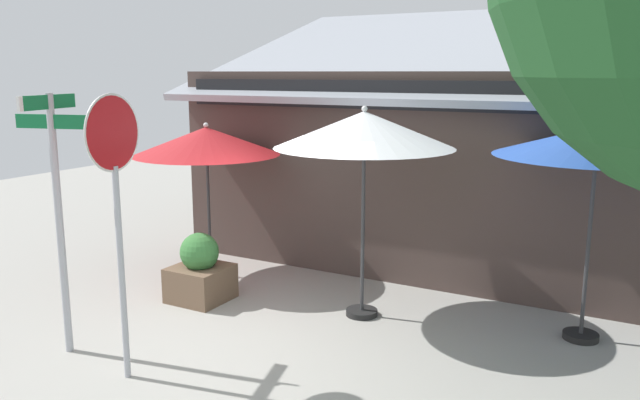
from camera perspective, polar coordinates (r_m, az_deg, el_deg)
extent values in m
cube|color=#9E9B93|center=(8.37, -5.39, -12.44)|extent=(28.00, 28.00, 0.10)
cube|color=#473833|center=(12.47, 11.73, 3.49)|extent=(8.27, 5.41, 3.33)
cube|color=#999EA8|center=(12.23, 11.91, 13.12)|extent=(8.77, 5.89, 1.86)
cube|color=black|center=(9.78, 7.06, 9.28)|extent=(7.67, 0.16, 0.44)
cylinder|color=#A8AAB2|center=(8.05, -22.20, -2.24)|extent=(0.09, 0.09, 3.09)
cube|color=#116B38|center=(7.86, -22.99, 8.06)|extent=(0.27, 0.88, 0.16)
cube|color=#116B38|center=(7.87, -22.87, 6.47)|extent=(0.88, 0.27, 0.16)
cube|color=white|center=(7.48, -25.21, 7.76)|extent=(0.05, 0.07, 0.16)
cylinder|color=#A8AAB2|center=(7.23, -17.29, -6.39)|extent=(0.07, 0.07, 2.36)
cylinder|color=white|center=(6.93, -18.03, 5.71)|extent=(0.10, 0.81, 0.81)
cylinder|color=red|center=(6.93, -18.03, 5.71)|extent=(0.11, 0.76, 0.76)
cylinder|color=black|center=(10.87, -9.71, -6.38)|extent=(0.44, 0.44, 0.08)
cylinder|color=#333335|center=(10.62, -9.88, -1.28)|extent=(0.05, 0.05, 2.06)
cone|color=#B21E23|center=(10.42, -10.11, 5.20)|extent=(2.37, 2.37, 0.45)
sphere|color=silver|center=(10.40, -10.16, 6.60)|extent=(0.08, 0.08, 0.08)
cylinder|color=black|center=(9.03, 3.74, -9.98)|extent=(0.44, 0.44, 0.08)
cylinder|color=#333335|center=(8.68, 3.84, -2.86)|extent=(0.05, 0.05, 2.39)
cone|color=white|center=(8.45, 3.97, 6.29)|extent=(2.40, 2.40, 0.48)
sphere|color=silver|center=(8.43, 3.99, 8.12)|extent=(0.08, 0.08, 0.08)
cylinder|color=black|center=(8.90, 22.23, -11.16)|extent=(0.44, 0.44, 0.08)
cylinder|color=#333335|center=(8.54, 22.81, -3.99)|extent=(0.05, 0.05, 2.38)
cone|color=#2D56B7|center=(8.31, 23.50, 4.84)|extent=(2.44, 2.44, 0.36)
sphere|color=silver|center=(8.30, 23.62, 6.29)|extent=(0.08, 0.08, 0.08)
cube|color=brown|center=(9.67, -10.60, -7.31)|extent=(0.79, 0.79, 0.52)
sphere|color=#387538|center=(9.53, -10.71, -4.58)|extent=(0.57, 0.57, 0.57)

